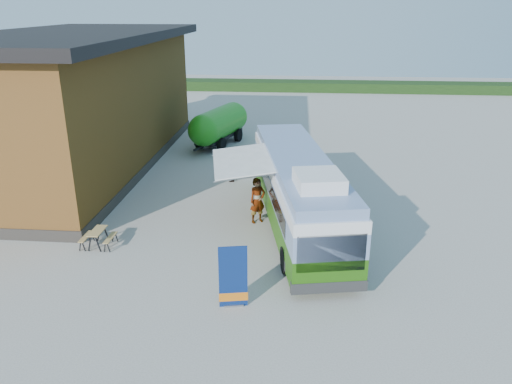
# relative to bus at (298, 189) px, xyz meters

# --- Properties ---
(ground) EXTENTS (100.00, 100.00, 0.00)m
(ground) POSITION_rel_bus_xyz_m (-2.01, -2.30, -1.71)
(ground) COLOR #BCB7AD
(ground) RESTS_ON ground
(barn) EXTENTS (9.60, 21.20, 7.50)m
(barn) POSITION_rel_bus_xyz_m (-12.51, 7.70, 1.88)
(barn) COLOR brown
(barn) RESTS_ON ground
(hedge) EXTENTS (40.00, 3.00, 1.00)m
(hedge) POSITION_rel_bus_xyz_m (5.99, 35.70, -1.21)
(hedge) COLOR #264419
(hedge) RESTS_ON ground
(bus) EXTENTS (4.57, 11.91, 3.58)m
(bus) POSITION_rel_bus_xyz_m (0.00, 0.00, 0.00)
(bus) COLOR #337413
(bus) RESTS_ON ground
(awning) EXTENTS (3.43, 4.75, 0.53)m
(awning) POSITION_rel_bus_xyz_m (-2.05, 0.30, 0.89)
(awning) COLOR white
(awning) RESTS_ON ground
(banner) EXTENTS (0.90, 0.29, 2.09)m
(banner) POSITION_rel_bus_xyz_m (-1.94, -6.18, -0.86)
(banner) COLOR navy
(banner) RESTS_ON ground
(picnic_table) EXTENTS (1.20, 1.07, 0.68)m
(picnic_table) POSITION_rel_bus_xyz_m (-7.71, -2.54, -1.20)
(picnic_table) COLOR tan
(picnic_table) RESTS_ON ground
(person_a) EXTENTS (0.87, 0.80, 2.00)m
(person_a) POSITION_rel_bus_xyz_m (-1.73, 0.32, -0.71)
(person_a) COLOR #999999
(person_a) RESTS_ON ground
(person_b) EXTENTS (0.82, 0.93, 1.59)m
(person_b) POSITION_rel_bus_xyz_m (-3.56, 5.55, -0.92)
(person_b) COLOR #999999
(person_b) RESTS_ON ground
(slurry_tanker) EXTENTS (3.29, 6.53, 2.49)m
(slurry_tanker) POSITION_rel_bus_xyz_m (-5.30, 12.69, -0.27)
(slurry_tanker) COLOR #23981B
(slurry_tanker) RESTS_ON ground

